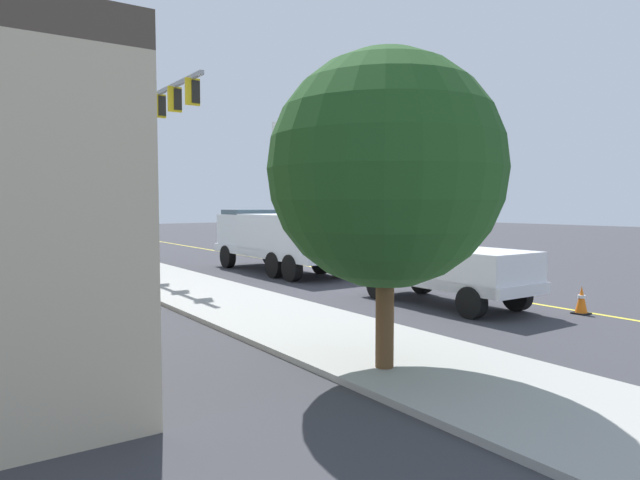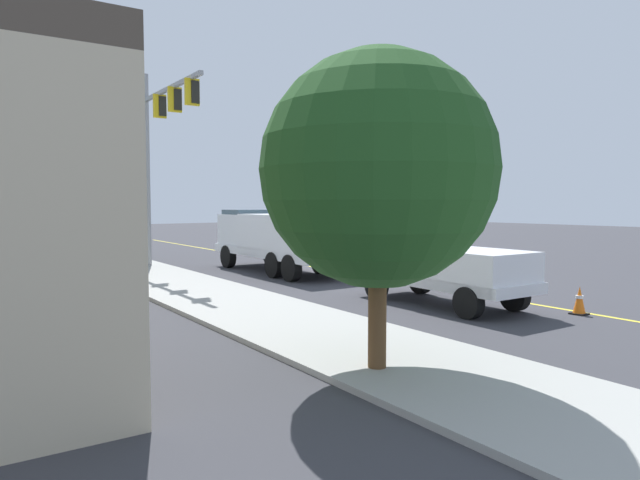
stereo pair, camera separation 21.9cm
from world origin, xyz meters
name	(u,v)px [view 1 (the left image)]	position (x,y,z in m)	size (l,w,h in m)	color
ground	(326,269)	(0.00, 0.00, 0.00)	(120.00, 120.00, 0.00)	#38383D
sidewalk_far_side	(165,280)	(0.42, 7.45, 0.06)	(60.00, 3.60, 0.12)	#9E9E99
lane_centre_stripe	(326,269)	(0.00, 0.00, 0.00)	(50.00, 0.16, 0.01)	yellow
utility_bucket_truck	(278,235)	(0.45, 2.27, 1.61)	(8.33, 3.16, 7.16)	white
service_pickup_truck	(445,267)	(-9.25, 2.84, 1.12)	(5.71, 2.44, 2.06)	white
passing_minivan	(286,238)	(6.78, -2.46, 0.97)	(4.90, 2.17, 1.69)	black
traffic_cone_leading	(581,300)	(-12.44, 1.03, 0.38)	(0.40, 0.40, 0.76)	black
traffic_cone_mid_front	(438,277)	(-7.01, 0.51, 0.39)	(0.40, 0.40, 0.80)	black
traffic_cone_mid_rear	(335,262)	(-0.92, 0.19, 0.40)	(0.40, 0.40, 0.81)	black
traffic_cone_trailing	(273,254)	(4.50, -0.11, 0.35)	(0.40, 0.40, 0.72)	black
traffic_signal_mast	(161,132)	(3.50, 6.26, 6.04)	(6.66, 0.77, 8.88)	gray
street_tree_left	(386,170)	(-13.04, 9.00, 3.55)	(4.08, 4.08, 5.60)	brown
street_tree_right	(64,171)	(8.52, 8.99, 4.50)	(4.61, 4.61, 6.81)	brown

